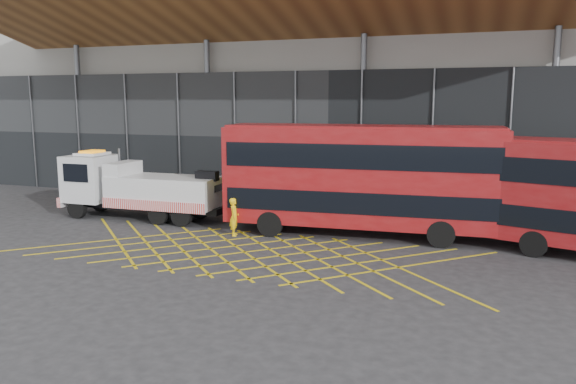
% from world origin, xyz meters
% --- Properties ---
extents(ground_plane, '(120.00, 120.00, 0.00)m').
position_xyz_m(ground_plane, '(0.00, 0.00, 0.00)').
color(ground_plane, '#252528').
extents(road_markings, '(19.96, 7.16, 0.01)m').
position_xyz_m(road_markings, '(1.60, 0.00, 0.01)').
color(road_markings, gold).
rests_on(road_markings, ground_plane).
extents(construction_building, '(55.00, 23.97, 18.00)m').
position_xyz_m(construction_building, '(1.92, 18.40, 8.98)').
color(construction_building, gray).
rests_on(construction_building, ground_plane).
extents(recovery_truck, '(10.43, 2.62, 3.64)m').
position_xyz_m(recovery_truck, '(-6.65, 4.31, 1.68)').
color(recovery_truck, black).
rests_on(recovery_truck, ground_plane).
extents(bus_towed, '(12.84, 3.93, 5.15)m').
position_xyz_m(bus_towed, '(5.49, 4.56, 2.86)').
color(bus_towed, maroon).
rests_on(bus_towed, ground_plane).
extents(worker, '(0.63, 0.76, 1.78)m').
position_xyz_m(worker, '(-0.05, 2.54, 0.89)').
color(worker, yellow).
rests_on(worker, ground_plane).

